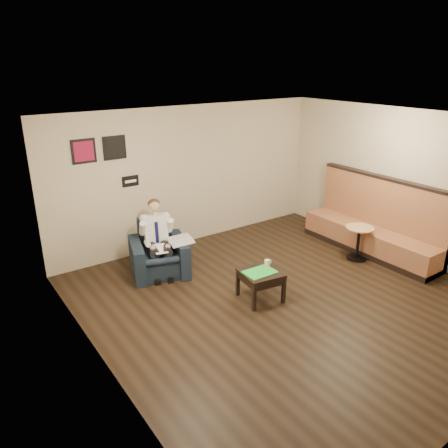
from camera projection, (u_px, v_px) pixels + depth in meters
ground at (289, 299)px, 7.03m from camera, size 6.00×6.00×0.00m
wall_back at (190, 176)px, 8.83m from camera, size 6.00×0.02×2.80m
wall_left at (99, 269)px, 4.92m from camera, size 0.02×6.00×2.80m
wall_right at (411, 186)px, 8.15m from camera, size 0.02×6.00×2.80m
ceiling at (299, 122)px, 6.04m from camera, size 6.00×6.00×0.02m
seating_sign at (130, 181)px, 8.08m from camera, size 0.32×0.02×0.20m
art_print_left at (84, 151)px, 7.42m from camera, size 0.42×0.03×0.42m
art_print_right at (114, 148)px, 7.72m from camera, size 0.42×0.03×0.42m
armchair at (159, 249)px, 7.72m from camera, size 1.20×1.20×0.93m
seated_man at (159, 243)px, 7.56m from camera, size 0.85×1.04×1.27m
lap_papers at (160, 249)px, 7.49m from camera, size 0.27×0.34×0.01m
newspaper at (181, 240)px, 7.69m from camera, size 0.51×0.59×0.01m
side_table at (260, 285)px, 6.95m from camera, size 0.68×0.68×0.49m
green_folder at (260, 272)px, 6.83m from camera, size 0.49×0.35×0.01m
coffee_mug at (267, 263)px, 7.04m from camera, size 0.10×0.10×0.10m
smartphone at (258, 266)px, 7.03m from camera, size 0.17×0.12×0.01m
banquette at (372, 217)px, 8.51m from camera, size 0.69×2.88×1.47m
cafe_table at (358, 243)px, 8.34m from camera, size 0.66×0.66×0.65m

